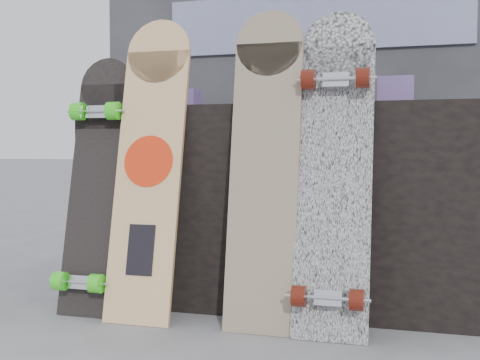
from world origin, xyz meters
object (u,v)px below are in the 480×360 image
(longboard_geisha, at_px, (150,157))
(longboard_celtic, at_px, (265,157))
(longboard_cascadia, at_px, (334,163))
(skateboard_dark, at_px, (96,179))
(vendor_table, at_px, (286,205))

(longboard_geisha, height_order, longboard_celtic, same)
(longboard_cascadia, bearing_deg, skateboard_dark, 178.24)
(longboard_geisha, height_order, longboard_cascadia, longboard_geisha)
(longboard_celtic, distance_m, longboard_cascadia, 0.25)
(longboard_geisha, distance_m, longboard_cascadia, 0.69)
(longboard_cascadia, relative_size, skateboard_dark, 1.12)
(vendor_table, xyz_separation_m, skateboard_dark, (-0.68, -0.35, 0.12))
(vendor_table, height_order, longboard_cascadia, longboard_cascadia)
(vendor_table, relative_size, longboard_celtic, 1.41)
(vendor_table, xyz_separation_m, longboard_celtic, (0.00, -0.38, 0.20))
(longboard_celtic, bearing_deg, vendor_table, 90.20)
(vendor_table, bearing_deg, longboard_cascadia, -56.83)
(longboard_celtic, relative_size, longboard_cascadia, 1.01)
(longboard_celtic, xyz_separation_m, longboard_cascadia, (0.25, -0.00, -0.02))
(skateboard_dark, bearing_deg, longboard_cascadia, -1.76)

